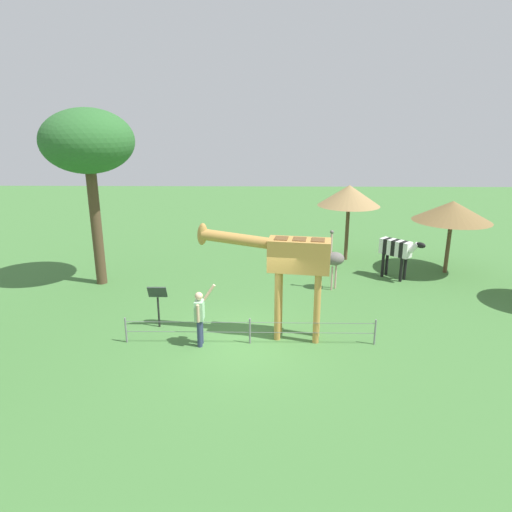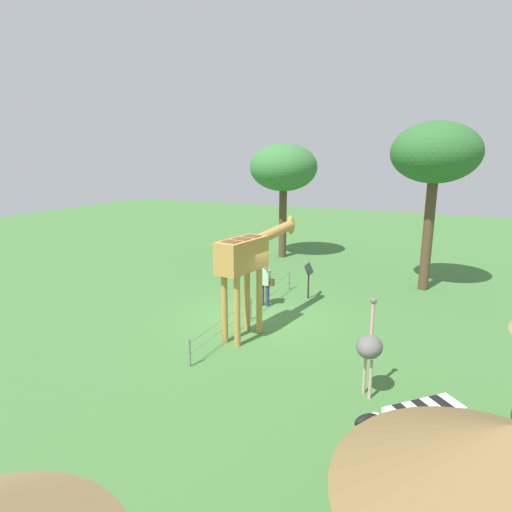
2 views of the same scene
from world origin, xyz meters
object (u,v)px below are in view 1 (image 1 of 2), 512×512
(info_sign, at_px, (158,298))
(visitor, at_px, (200,315))
(ostrich, at_px, (335,259))
(shade_hut_far, at_px, (452,211))
(tree_east, at_px, (88,143))
(giraffe, at_px, (288,261))
(shade_hut_near, at_px, (349,196))
(zebra, at_px, (397,250))

(info_sign, bearing_deg, visitor, 141.52)
(visitor, height_order, ostrich, ostrich)
(shade_hut_far, relative_size, info_sign, 2.31)
(tree_east, distance_m, info_sign, 6.48)
(shade_hut_far, bearing_deg, info_sign, 26.49)
(giraffe, distance_m, ostrich, 4.46)
(shade_hut_near, bearing_deg, zebra, 121.39)
(tree_east, bearing_deg, shade_hut_near, -162.04)
(tree_east, bearing_deg, shade_hut_far, -173.72)
(shade_hut_far, relative_size, tree_east, 0.47)
(zebra, distance_m, info_sign, 9.48)
(giraffe, distance_m, shade_hut_near, 8.15)
(giraffe, xyz_separation_m, visitor, (2.42, 0.55, -1.41))
(visitor, distance_m, ostrich, 6.19)
(visitor, xyz_separation_m, shade_hut_far, (-9.20, -6.42, 1.64))
(shade_hut_near, bearing_deg, ostrich, 73.80)
(shade_hut_near, height_order, info_sign, shade_hut_near)
(giraffe, height_order, shade_hut_near, shade_hut_near)
(giraffe, xyz_separation_m, shade_hut_near, (-2.98, -7.56, 0.55))
(visitor, xyz_separation_m, shade_hut_near, (-5.41, -8.11, 1.96))
(ostrich, distance_m, shade_hut_far, 5.44)
(giraffe, distance_m, info_sign, 4.12)
(ostrich, bearing_deg, visitor, 45.51)
(shade_hut_far, distance_m, info_sign, 11.97)
(giraffe, xyz_separation_m, ostrich, (-1.91, -3.86, -1.14))
(ostrich, bearing_deg, zebra, -154.93)
(ostrich, bearing_deg, tree_east, -3.28)
(shade_hut_far, xyz_separation_m, tree_east, (13.66, 1.50, 2.68))
(giraffe, bearing_deg, visitor, 12.73)
(visitor, bearing_deg, shade_hut_far, -145.11)
(visitor, bearing_deg, zebra, -140.93)
(zebra, bearing_deg, visitor, 39.07)
(shade_hut_near, height_order, shade_hut_far, shade_hut_near)
(giraffe, relative_size, shade_hut_near, 1.14)
(ostrich, relative_size, tree_east, 0.35)
(visitor, height_order, zebra, visitor)
(giraffe, xyz_separation_m, info_sign, (3.84, -0.58, -1.37))
(zebra, height_order, shade_hut_far, shade_hut_far)
(visitor, relative_size, info_sign, 1.33)
(visitor, distance_m, zebra, 8.92)
(shade_hut_far, bearing_deg, zebra, 19.23)
(shade_hut_far, bearing_deg, visitor, 34.89)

